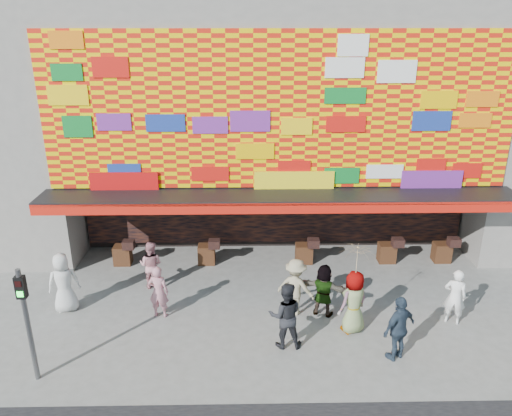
# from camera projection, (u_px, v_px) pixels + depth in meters

# --- Properties ---
(ground) EXTENTS (90.00, 90.00, 0.00)m
(ground) POSITION_uv_depth(u_px,v_px,m) (285.00, 339.00, 13.75)
(ground) COLOR slate
(ground) RESTS_ON ground
(shop_building) EXTENTS (15.20, 9.40, 10.00)m
(shop_building) POSITION_uv_depth(u_px,v_px,m) (273.00, 101.00, 19.53)
(shop_building) COLOR gray
(shop_building) RESTS_ON ground
(signal_left) EXTENTS (0.22, 0.20, 3.00)m
(signal_left) POSITION_uv_depth(u_px,v_px,m) (26.00, 313.00, 11.58)
(signal_left) COLOR #59595B
(signal_left) RESTS_ON ground
(ped_a) EXTENTS (1.05, 0.86, 1.86)m
(ped_a) POSITION_uv_depth(u_px,v_px,m) (64.00, 283.00, 14.79)
(ped_a) COLOR silver
(ped_a) RESTS_ON ground
(ped_b) EXTENTS (0.65, 0.47, 1.63)m
(ped_b) POSITION_uv_depth(u_px,v_px,m) (159.00, 292.00, 14.52)
(ped_b) COLOR #B97885
(ped_b) RESTS_ON ground
(ped_c) EXTENTS (0.91, 0.71, 1.87)m
(ped_c) POSITION_uv_depth(u_px,v_px,m) (285.00, 315.00, 13.15)
(ped_c) COLOR black
(ped_c) RESTS_ON ground
(ped_d) EXTENTS (1.31, 1.08, 1.76)m
(ped_d) POSITION_uv_depth(u_px,v_px,m) (296.00, 287.00, 14.66)
(ped_d) COLOR tan
(ped_d) RESTS_ON ground
(ped_e) EXTENTS (1.13, 0.94, 1.80)m
(ped_e) POSITION_uv_depth(u_px,v_px,m) (399.00, 328.00, 12.66)
(ped_e) COLOR #2C3B4D
(ped_e) RESTS_ON ground
(ped_f) EXTENTS (1.57, 1.03, 1.62)m
(ped_f) POSITION_uv_depth(u_px,v_px,m) (324.00, 290.00, 14.61)
(ped_f) COLOR gray
(ped_f) RESTS_ON ground
(ped_g) EXTENTS (1.07, 0.96, 1.84)m
(ped_g) POSITION_uv_depth(u_px,v_px,m) (354.00, 302.00, 13.79)
(ped_g) COLOR gray
(ped_g) RESTS_ON ground
(ped_h) EXTENTS (0.72, 0.61, 1.69)m
(ped_h) POSITION_uv_depth(u_px,v_px,m) (455.00, 297.00, 14.21)
(ped_h) COLOR white
(ped_h) RESTS_ON ground
(ped_i) EXTENTS (0.90, 0.77, 1.61)m
(ped_i) POSITION_uv_depth(u_px,v_px,m) (151.00, 265.00, 16.14)
(ped_i) COLOR #CD848D
(ped_i) RESTS_ON ground
(parasol) EXTENTS (1.18, 1.20, 1.89)m
(parasol) POSITION_uv_depth(u_px,v_px,m) (357.00, 262.00, 13.35)
(parasol) COLOR #DAB689
(parasol) RESTS_ON ground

